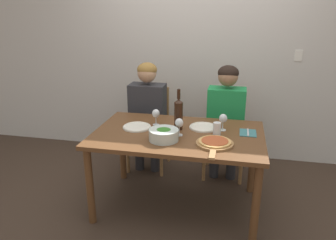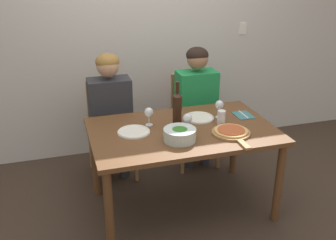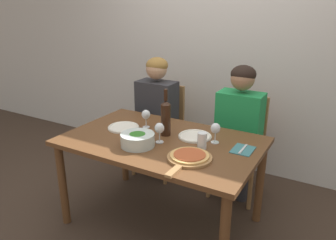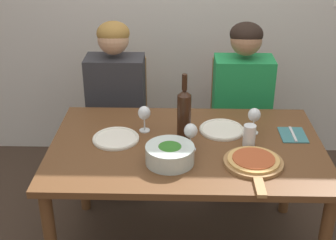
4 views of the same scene
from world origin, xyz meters
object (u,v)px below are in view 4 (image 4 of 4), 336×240
Objects in this scene: chair_left at (119,119)px; wine_glass_left at (144,114)px; broccoli_bowl at (170,154)px; wine_glass_right at (254,116)px; wine_bottle at (184,112)px; dinner_plate_right at (222,129)px; water_tumbler at (249,136)px; dinner_plate_left at (116,138)px; fork_on_napkin at (293,135)px; chair_right at (238,121)px; person_man at (242,96)px; pizza_on_board at (254,162)px; wine_glass_centre at (191,132)px; person_woman at (116,94)px.

chair_left is 5.99× the size of wine_glass_left.
wine_glass_right is at bearing 35.44° from broccoli_bowl.
wine_bottle is 1.44× the size of dinner_plate_right.
water_tumbler is at bearing 23.70° from broccoli_bowl.
wine_glass_right reaches higher than dinner_plate_left.
water_tumbler is (-0.04, -0.14, -0.05)m from wine_glass_right.
wine_glass_right is 0.24m from fork_on_napkin.
wine_glass_left is 0.84× the size of fork_on_napkin.
chair_right is at bearing 0.00° from chair_left.
water_tumbler is at bearing -93.94° from person_man.
wine_bottle is 1.50× the size of broccoli_bowl.
dinner_plate_left is (-0.30, 0.23, -0.04)m from broccoli_bowl.
wine_bottle is at bearing 75.71° from broccoli_bowl.
wine_glass_left is at bearing -178.48° from dinner_plate_right.
wine_bottle reaches higher than dinner_plate_left.
pizza_on_board is 0.35m from wine_glass_centre.
pizza_on_board is (0.41, -0.01, -0.03)m from broccoli_bowl.
chair_left is 0.75× the size of person_man.
wine_glass_centre is 0.32m from water_tumbler.
wine_bottle is at bearing -52.27° from person_woman.
dinner_plate_right is at bearing 172.77° from wine_glass_right.
wine_glass_centre is at bearing -116.15° from person_man.
dinner_plate_right is 1.40× the size of fork_on_napkin.
person_woman is at bearing 97.23° from dinner_plate_left.
chair_left is at bearing 111.34° from broccoli_bowl.
pizza_on_board is (0.79, -0.98, 0.26)m from chair_left.
wine_glass_right is at bearing 29.14° from wine_glass_centre.
wine_glass_right is 0.84× the size of fork_on_napkin.
wine_bottle is at bearing -162.00° from dinner_plate_right.
wine_bottle is at bearing -177.65° from fork_on_napkin.
chair_left is 1.11m from wine_glass_right.
wine_glass_centre reaches higher than fork_on_napkin.
pizza_on_board reaches higher than dinner_plate_right.
fork_on_napkin is at bearing -32.37° from chair_left.
chair_right is at bearing 64.53° from broccoli_bowl.
pizza_on_board is 0.20m from water_tumbler.
broccoli_bowl is at bearing -129.49° from dinner_plate_right.
wine_glass_left is 0.59m from water_tumbler.
broccoli_bowl is 0.45m from dinner_plate_right.
chair_right is 0.98m from wine_glass_centre.
pizza_on_board is at bearing -1.81° from broccoli_bowl.
dinner_plate_left and dinner_plate_right have the same top height.
chair_right is 1.02m from pizza_on_board.
chair_right reaches higher than wine_glass_centre.
fork_on_napkin is at bearing 4.33° from dinner_plate_left.
chair_right reaches higher than wine_glass_left.
pizza_on_board is at bearing -70.37° from dinner_plate_right.
dinner_plate_right is at bearing 50.22° from wine_glass_centre.
broccoli_bowl is at bearing -68.66° from chair_left.
wine_glass_right is (0.83, -0.64, 0.35)m from chair_left.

